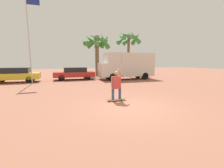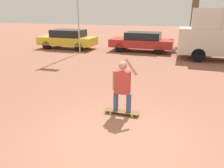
{
  "view_description": "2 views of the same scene",
  "coord_description": "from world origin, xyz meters",
  "px_view_note": "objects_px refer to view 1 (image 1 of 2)",
  "views": [
    {
      "loc": [
        -2.82,
        -6.03,
        2.06
      ],
      "look_at": [
        -0.26,
        1.78,
        0.83
      ],
      "focal_mm": 24.0,
      "sensor_mm": 36.0,
      "label": 1
    },
    {
      "loc": [
        1.29,
        -4.41,
        2.91
      ],
      "look_at": [
        -0.55,
        1.33,
        0.87
      ],
      "focal_mm": 35.0,
      "sensor_mm": 36.0,
      "label": 2
    }
  ],
  "objects_px": {
    "parked_car_red": "(74,73)",
    "flagpole": "(30,34)",
    "camper_van": "(127,65)",
    "parked_car_yellow": "(15,75)",
    "palm_tree_near_van": "(129,40)",
    "person_skateboarder": "(116,83)",
    "palm_tree_center_background": "(97,43)",
    "skateboard": "(116,99)"
  },
  "relations": [
    {
      "from": "parked_car_red",
      "to": "flagpole",
      "type": "height_order",
      "value": "flagpole"
    },
    {
      "from": "camper_van",
      "to": "parked_car_yellow",
      "type": "relative_size",
      "value": 1.42
    },
    {
      "from": "camper_van",
      "to": "palm_tree_near_van",
      "type": "distance_m",
      "value": 7.05
    },
    {
      "from": "person_skateboarder",
      "to": "palm_tree_center_background",
      "type": "height_order",
      "value": "palm_tree_center_background"
    },
    {
      "from": "palm_tree_near_van",
      "to": "flagpole",
      "type": "xyz_separation_m",
      "value": [
        -12.45,
        -5.87,
        -0.76
      ]
    },
    {
      "from": "person_skateboarder",
      "to": "parked_car_red",
      "type": "distance_m",
      "value": 10.56
    },
    {
      "from": "parked_car_red",
      "to": "skateboard",
      "type": "bearing_deg",
      "value": -82.58
    },
    {
      "from": "camper_van",
      "to": "palm_tree_center_background",
      "type": "height_order",
      "value": "palm_tree_center_background"
    },
    {
      "from": "person_skateboarder",
      "to": "camper_van",
      "type": "xyz_separation_m",
      "value": [
        4.57,
        8.89,
        0.71
      ]
    },
    {
      "from": "skateboard",
      "to": "palm_tree_center_background",
      "type": "bearing_deg",
      "value": 81.38
    },
    {
      "from": "skateboard",
      "to": "parked_car_yellow",
      "type": "bearing_deg",
      "value": 125.85
    },
    {
      "from": "palm_tree_near_van",
      "to": "person_skateboarder",
      "type": "bearing_deg",
      "value": -116.4
    },
    {
      "from": "parked_car_yellow",
      "to": "parked_car_red",
      "type": "bearing_deg",
      "value": 5.77
    },
    {
      "from": "palm_tree_center_background",
      "to": "flagpole",
      "type": "xyz_separation_m",
      "value": [
        -7.54,
        -6.02,
        -0.17
      ]
    },
    {
      "from": "parked_car_yellow",
      "to": "flagpole",
      "type": "bearing_deg",
      "value": -38.47
    },
    {
      "from": "skateboard",
      "to": "camper_van",
      "type": "bearing_deg",
      "value": 62.77
    },
    {
      "from": "skateboard",
      "to": "palm_tree_near_van",
      "type": "distance_m",
      "value": 16.84
    },
    {
      "from": "palm_tree_near_van",
      "to": "flagpole",
      "type": "height_order",
      "value": "flagpole"
    },
    {
      "from": "palm_tree_center_background",
      "to": "flagpole",
      "type": "relative_size",
      "value": 0.75
    },
    {
      "from": "person_skateboarder",
      "to": "palm_tree_center_background",
      "type": "distance_m",
      "value": 15.13
    },
    {
      "from": "person_skateboarder",
      "to": "parked_car_yellow",
      "type": "height_order",
      "value": "person_skateboarder"
    },
    {
      "from": "person_skateboarder",
      "to": "camper_van",
      "type": "distance_m",
      "value": 10.02
    },
    {
      "from": "person_skateboarder",
      "to": "flagpole",
      "type": "bearing_deg",
      "value": 122.28
    },
    {
      "from": "parked_car_yellow",
      "to": "flagpole",
      "type": "distance_m",
      "value": 4.44
    },
    {
      "from": "parked_car_yellow",
      "to": "skateboard",
      "type": "bearing_deg",
      "value": -54.15
    },
    {
      "from": "parked_car_yellow",
      "to": "palm_tree_center_background",
      "type": "bearing_deg",
      "value": 26.2
    },
    {
      "from": "person_skateboarder",
      "to": "parked_car_yellow",
      "type": "relative_size",
      "value": 0.36
    },
    {
      "from": "parked_car_red",
      "to": "flagpole",
      "type": "xyz_separation_m",
      "value": [
        -3.98,
        -2.01,
        3.83
      ]
    },
    {
      "from": "person_skateboarder",
      "to": "camper_van",
      "type": "bearing_deg",
      "value": 62.77
    },
    {
      "from": "palm_tree_center_background",
      "to": "camper_van",
      "type": "bearing_deg",
      "value": -66.93
    },
    {
      "from": "camper_van",
      "to": "parked_car_red",
      "type": "xyz_separation_m",
      "value": [
        -5.94,
        1.58,
        -0.89
      ]
    },
    {
      "from": "skateboard",
      "to": "flagpole",
      "type": "height_order",
      "value": "flagpole"
    },
    {
      "from": "parked_car_red",
      "to": "palm_tree_center_background",
      "type": "bearing_deg",
      "value": 48.42
    },
    {
      "from": "person_skateboarder",
      "to": "parked_car_yellow",
      "type": "bearing_deg",
      "value": 125.85
    },
    {
      "from": "skateboard",
      "to": "parked_car_red",
      "type": "relative_size",
      "value": 0.22
    },
    {
      "from": "person_skateboarder",
      "to": "parked_car_red",
      "type": "relative_size",
      "value": 0.35
    },
    {
      "from": "skateboard",
      "to": "parked_car_red",
      "type": "bearing_deg",
      "value": 97.42
    },
    {
      "from": "parked_car_red",
      "to": "parked_car_yellow",
      "type": "relative_size",
      "value": 1.01
    },
    {
      "from": "parked_car_yellow",
      "to": "palm_tree_near_van",
      "type": "bearing_deg",
      "value": 17.31
    },
    {
      "from": "parked_car_yellow",
      "to": "palm_tree_center_background",
      "type": "distance_m",
      "value": 11.13
    },
    {
      "from": "palm_tree_center_background",
      "to": "skateboard",
      "type": "bearing_deg",
      "value": -98.62
    },
    {
      "from": "camper_van",
      "to": "flagpole",
      "type": "xyz_separation_m",
      "value": [
        -9.92,
        -0.43,
        2.93
      ]
    }
  ]
}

